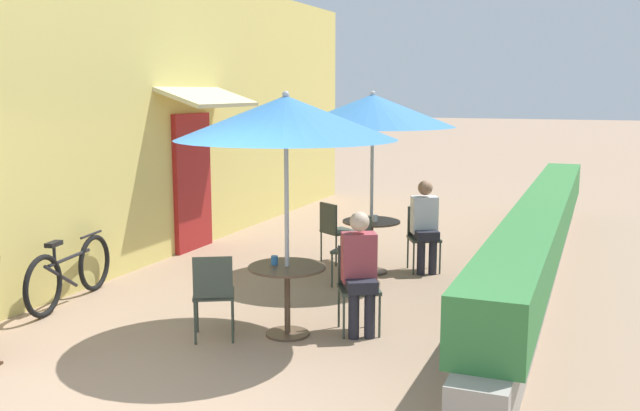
{
  "coord_description": "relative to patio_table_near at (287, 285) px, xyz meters",
  "views": [
    {
      "loc": [
        3.46,
        -4.17,
        2.44
      ],
      "look_at": [
        0.15,
        4.11,
        1.0
      ],
      "focal_mm": 40.0,
      "sensor_mm": 36.0,
      "label": 1
    }
  ],
  "objects": [
    {
      "name": "patio_umbrella_mid",
      "position": [
        0.02,
        2.71,
        1.66
      ],
      "size": [
        2.17,
        2.17,
        2.44
      ],
      "color": "#B7B7BC",
      "rests_on": "ground_plane"
    },
    {
      "name": "cafe_chair_mid_back",
      "position": [
        -0.64,
        3.04,
        -0.0
      ],
      "size": [
        0.55,
        0.55,
        0.87
      ],
      "rotation": [
        0.0,
        0.0,
        11.99
      ],
      "color": "#384238",
      "rests_on": "ground_plane"
    },
    {
      "name": "cafe_facade_wall",
      "position": [
        -3.13,
        3.51,
        1.57
      ],
      "size": [
        0.98,
        11.53,
        4.2
      ],
      "color": "#E0CC6B",
      "rests_on": "ground_plane"
    },
    {
      "name": "coffee_cup_near",
      "position": [
        -0.14,
        0.01,
        0.24
      ],
      "size": [
        0.07,
        0.07,
        0.09
      ],
      "color": "teal",
      "rests_on": "patio_table_near"
    },
    {
      "name": "patio_umbrella_near",
      "position": [
        0.0,
        0.0,
        1.66
      ],
      "size": [
        2.17,
        2.17,
        2.44
      ],
      "color": "#B7B7BC",
      "rests_on": "ground_plane"
    },
    {
      "name": "cafe_chair_near_right",
      "position": [
        -0.61,
        -0.41,
        -0.0
      ],
      "size": [
        0.54,
        0.54,
        0.87
      ],
      "rotation": [
        0.0,
        0.0,
        6.77
      ],
      "color": "#384238",
      "rests_on": "ground_plane"
    },
    {
      "name": "patio_table_mid",
      "position": [
        0.02,
        2.71,
        0.0
      ],
      "size": [
        0.78,
        0.78,
        0.71
      ],
      "color": "brown",
      "rests_on": "ground_plane"
    },
    {
      "name": "seated_patron_near_left",
      "position": [
        0.66,
        0.31,
        0.17
      ],
      "size": [
        0.47,
        0.5,
        1.25
      ],
      "rotation": [
        0.0,
        0.0,
        3.63
      ],
      "color": "#23232D",
      "rests_on": "ground_plane"
    },
    {
      "name": "cafe_chair_mid_left",
      "position": [
        0.06,
        1.98,
        -0.0
      ],
      "size": [
        0.42,
        0.42,
        0.87
      ],
      "rotation": [
        0.0,
        0.0,
        7.81
      ],
      "color": "#384238",
      "rests_on": "ground_plane"
    },
    {
      "name": "patio_table_near",
      "position": [
        0.0,
        0.0,
        0.0
      ],
      "size": [
        0.78,
        0.78,
        0.71
      ],
      "color": "brown",
      "rests_on": "ground_plane"
    },
    {
      "name": "coffee_cup_mid",
      "position": [
        0.09,
        2.65,
        0.24
      ],
      "size": [
        0.07,
        0.07,
        0.09
      ],
      "color": "white",
      "rests_on": "patio_table_mid"
    },
    {
      "name": "cafe_chair_mid_right",
      "position": [
        0.63,
        3.11,
        -0.0
      ],
      "size": [
        0.54,
        0.54,
        0.87
      ],
      "rotation": [
        0.0,
        0.0,
        9.9
      ],
      "color": "#384238",
      "rests_on": "ground_plane"
    },
    {
      "name": "cafe_chair_near_left",
      "position": [
        0.61,
        0.41,
        -0.0
      ],
      "size": [
        0.54,
        0.54,
        0.87
      ],
      "rotation": [
        0.0,
        0.0,
        3.63
      ],
      "color": "#384238",
      "rests_on": "ground_plane"
    },
    {
      "name": "seated_patron_mid_right",
      "position": [
        0.68,
        3.01,
        0.17
      ],
      "size": [
        0.47,
        0.5,
        1.25
      ],
      "rotation": [
        0.0,
        0.0,
        9.9
      ],
      "color": "#23232D",
      "rests_on": "ground_plane"
    },
    {
      "name": "bicycle_leaning",
      "position": [
        -2.79,
        0.07,
        -0.16
      ],
      "size": [
        0.36,
        1.76,
        0.79
      ],
      "rotation": [
        0.0,
        0.0,
        0.17
      ],
      "color": "black",
      "rests_on": "ground_plane"
    },
    {
      "name": "planter_hedge",
      "position": [
        2.16,
        3.55,
        0.02
      ],
      "size": [
        0.6,
        10.53,
        1.01
      ],
      "color": "gray",
      "rests_on": "ground_plane"
    }
  ]
}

